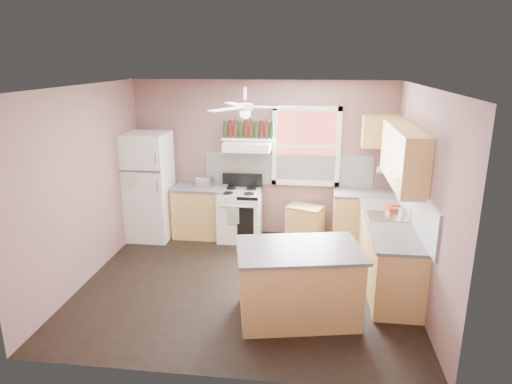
# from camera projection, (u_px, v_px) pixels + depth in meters

# --- Properties ---
(floor) EXTENTS (4.50, 4.50, 0.00)m
(floor) POSITION_uv_depth(u_px,v_px,m) (246.00, 283.00, 6.42)
(floor) COLOR black
(floor) RESTS_ON ground
(ceiling) EXTENTS (4.50, 4.50, 0.00)m
(ceiling) POSITION_uv_depth(u_px,v_px,m) (245.00, 87.00, 5.66)
(ceiling) COLOR white
(ceiling) RESTS_ON ground
(wall_back) EXTENTS (4.50, 0.05, 2.70)m
(wall_back) POSITION_uv_depth(u_px,v_px,m) (263.00, 159.00, 7.97)
(wall_back) COLOR #795754
(wall_back) RESTS_ON ground
(wall_right) EXTENTS (0.05, 4.00, 2.70)m
(wall_right) POSITION_uv_depth(u_px,v_px,m) (423.00, 197.00, 5.77)
(wall_right) COLOR #795754
(wall_right) RESTS_ON ground
(wall_left) EXTENTS (0.05, 4.00, 2.70)m
(wall_left) POSITION_uv_depth(u_px,v_px,m) (84.00, 185.00, 6.32)
(wall_left) COLOR #795754
(wall_left) RESTS_ON ground
(backsplash_back) EXTENTS (2.90, 0.03, 0.55)m
(backsplash_back) POSITION_uv_depth(u_px,v_px,m) (288.00, 170.00, 7.93)
(backsplash_back) COLOR white
(backsplash_back) RESTS_ON wall_back
(backsplash_right) EXTENTS (0.03, 2.60, 0.55)m
(backsplash_right) POSITION_uv_depth(u_px,v_px,m) (414.00, 203.00, 6.11)
(backsplash_right) COLOR white
(backsplash_right) RESTS_ON wall_right
(window_view) EXTENTS (1.00, 0.02, 1.20)m
(window_view) POSITION_uv_depth(u_px,v_px,m) (306.00, 146.00, 7.77)
(window_view) COLOR maroon
(window_view) RESTS_ON wall_back
(window_frame) EXTENTS (1.16, 0.07, 1.36)m
(window_frame) POSITION_uv_depth(u_px,v_px,m) (306.00, 146.00, 7.74)
(window_frame) COLOR white
(window_frame) RESTS_ON wall_back
(refrigerator) EXTENTS (0.79, 0.76, 1.85)m
(refrigerator) POSITION_uv_depth(u_px,v_px,m) (147.00, 186.00, 7.85)
(refrigerator) COLOR white
(refrigerator) RESTS_ON floor
(base_cabinet_left) EXTENTS (0.90, 0.60, 0.86)m
(base_cabinet_left) POSITION_uv_depth(u_px,v_px,m) (201.00, 212.00, 8.05)
(base_cabinet_left) COLOR tan
(base_cabinet_left) RESTS_ON floor
(counter_left) EXTENTS (0.92, 0.62, 0.04)m
(counter_left) POSITION_uv_depth(u_px,v_px,m) (200.00, 188.00, 7.92)
(counter_left) COLOR #525154
(counter_left) RESTS_ON base_cabinet_left
(toaster) EXTENTS (0.32, 0.24, 0.18)m
(toaster) POSITION_uv_depth(u_px,v_px,m) (205.00, 182.00, 7.88)
(toaster) COLOR silver
(toaster) RESTS_ON counter_left
(stove) EXTENTS (0.71, 0.64, 0.86)m
(stove) POSITION_uv_depth(u_px,v_px,m) (240.00, 215.00, 7.89)
(stove) COLOR white
(stove) RESTS_ON floor
(range_hood) EXTENTS (0.78, 0.50, 0.14)m
(range_hood) POSITION_uv_depth(u_px,v_px,m) (247.00, 146.00, 7.66)
(range_hood) COLOR white
(range_hood) RESTS_ON wall_back
(bottle_shelf) EXTENTS (0.90, 0.26, 0.03)m
(bottle_shelf) POSITION_uv_depth(u_px,v_px,m) (248.00, 139.00, 7.75)
(bottle_shelf) COLOR white
(bottle_shelf) RESTS_ON range_hood
(cart) EXTENTS (0.69, 0.57, 0.59)m
(cart) POSITION_uv_depth(u_px,v_px,m) (305.00, 223.00, 7.91)
(cart) COLOR tan
(cart) RESTS_ON floor
(base_cabinet_corner) EXTENTS (1.00, 0.60, 0.86)m
(base_cabinet_corner) POSITION_uv_depth(u_px,v_px,m) (363.00, 219.00, 7.71)
(base_cabinet_corner) COLOR tan
(base_cabinet_corner) RESTS_ON floor
(base_cabinet_right) EXTENTS (0.60, 2.20, 0.86)m
(base_cabinet_right) POSITION_uv_depth(u_px,v_px,m) (388.00, 253.00, 6.35)
(base_cabinet_right) COLOR tan
(base_cabinet_right) RESTS_ON floor
(counter_corner) EXTENTS (1.02, 0.62, 0.04)m
(counter_corner) POSITION_uv_depth(u_px,v_px,m) (365.00, 193.00, 7.58)
(counter_corner) COLOR #525154
(counter_corner) RESTS_ON base_cabinet_corner
(counter_right) EXTENTS (0.62, 2.22, 0.04)m
(counter_right) POSITION_uv_depth(u_px,v_px,m) (389.00, 223.00, 6.23)
(counter_right) COLOR #525154
(counter_right) RESTS_ON base_cabinet_right
(sink) EXTENTS (0.55, 0.45, 0.03)m
(sink) POSITION_uv_depth(u_px,v_px,m) (387.00, 217.00, 6.41)
(sink) COLOR silver
(sink) RESTS_ON counter_right
(faucet) EXTENTS (0.03, 0.03, 0.14)m
(faucet) POSITION_uv_depth(u_px,v_px,m) (400.00, 212.00, 6.37)
(faucet) COLOR silver
(faucet) RESTS_ON sink
(upper_cabinet_right) EXTENTS (0.33, 1.80, 0.76)m
(upper_cabinet_right) POSITION_uv_depth(u_px,v_px,m) (403.00, 155.00, 6.15)
(upper_cabinet_right) COLOR tan
(upper_cabinet_right) RESTS_ON wall_right
(upper_cabinet_corner) EXTENTS (0.60, 0.33, 0.52)m
(upper_cabinet_corner) POSITION_uv_depth(u_px,v_px,m) (381.00, 131.00, 7.39)
(upper_cabinet_corner) COLOR tan
(upper_cabinet_corner) RESTS_ON wall_back
(paper_towel) EXTENTS (0.26, 0.12, 0.12)m
(paper_towel) POSITION_uv_depth(u_px,v_px,m) (385.00, 170.00, 7.59)
(paper_towel) COLOR white
(paper_towel) RESTS_ON wall_back
(island) EXTENTS (1.53, 1.13, 0.86)m
(island) POSITION_uv_depth(u_px,v_px,m) (298.00, 284.00, 5.47)
(island) COLOR tan
(island) RESTS_ON floor
(island_top) EXTENTS (1.63, 1.23, 0.04)m
(island_top) POSITION_uv_depth(u_px,v_px,m) (299.00, 250.00, 5.35)
(island_top) COLOR #525154
(island_top) RESTS_ON island
(ceiling_fan_hub) EXTENTS (0.20, 0.20, 0.08)m
(ceiling_fan_hub) POSITION_uv_depth(u_px,v_px,m) (245.00, 107.00, 5.73)
(ceiling_fan_hub) COLOR white
(ceiling_fan_hub) RESTS_ON ceiling
(soap_bottle) EXTENTS (0.10, 0.10, 0.21)m
(soap_bottle) POSITION_uv_depth(u_px,v_px,m) (403.00, 211.00, 6.30)
(soap_bottle) COLOR silver
(soap_bottle) RESTS_ON counter_right
(red_caddy) EXTENTS (0.21, 0.18, 0.10)m
(red_caddy) POSITION_uv_depth(u_px,v_px,m) (393.00, 208.00, 6.63)
(red_caddy) COLOR #B7250F
(red_caddy) RESTS_ON counter_right
(wine_bottles) EXTENTS (0.86, 0.06, 0.31)m
(wine_bottles) POSITION_uv_depth(u_px,v_px,m) (248.00, 130.00, 7.70)
(wine_bottles) COLOR #143819
(wine_bottles) RESTS_ON bottle_shelf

